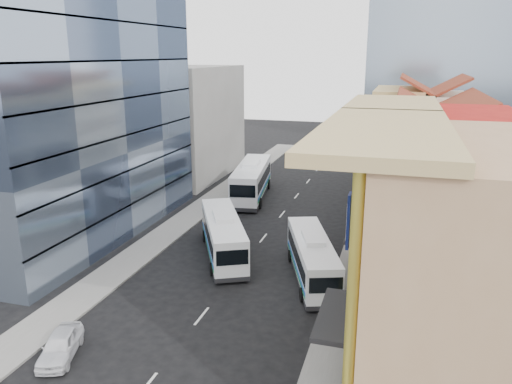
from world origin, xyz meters
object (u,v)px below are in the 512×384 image
(sedan_left, at_px, (60,345))
(office_tower, at_px, (57,60))
(bus_left_far, at_px, (252,179))
(bus_right, at_px, (312,257))
(shophouse_tan, at_px, (462,274))
(bus_left_near, at_px, (223,235))

(sedan_left, bearing_deg, office_tower, 104.75)
(bus_left_far, xyz_separation_m, bus_right, (10.23, -18.87, -0.40))
(shophouse_tan, bearing_deg, bus_left_far, 122.81)
(shophouse_tan, height_order, sedan_left, shophouse_tan)
(shophouse_tan, distance_m, sedan_left, 20.44)
(bus_left_near, xyz_separation_m, sedan_left, (-3.50, -15.44, -1.07))
(office_tower, distance_m, sedan_left, 25.07)
(shophouse_tan, height_order, bus_left_near, shophouse_tan)
(sedan_left, bearing_deg, bus_left_near, 57.99)
(office_tower, relative_size, sedan_left, 7.47)
(bus_left_far, bearing_deg, shophouse_tan, -65.88)
(shophouse_tan, xyz_separation_m, bus_left_far, (-18.73, 29.06, -3.96))
(sedan_left, bearing_deg, bus_right, 31.06)
(sedan_left, bearing_deg, shophouse_tan, -10.31)
(shophouse_tan, xyz_separation_m, sedan_left, (-19.50, -3.06, -5.32))
(bus_right, distance_m, sedan_left, 17.25)
(bus_left_near, relative_size, bus_right, 1.07)
(bus_left_near, bearing_deg, shophouse_tan, -64.45)
(bus_left_near, distance_m, bus_right, 7.81)
(shophouse_tan, bearing_deg, sedan_left, -171.08)
(shophouse_tan, height_order, office_tower, office_tower)
(shophouse_tan, xyz_separation_m, office_tower, (-31.00, 14.00, 9.00))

